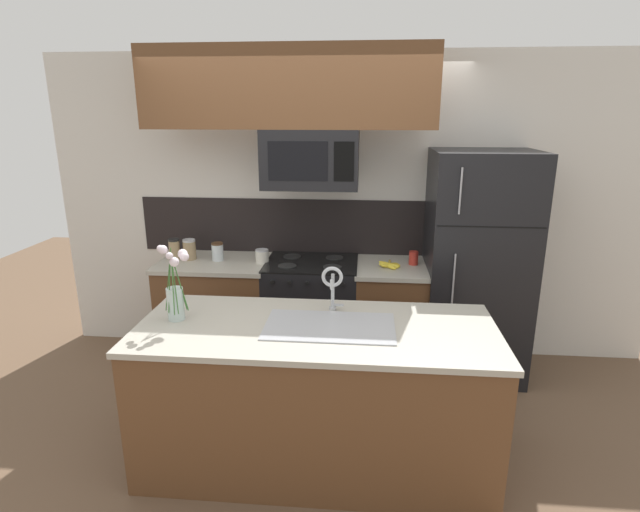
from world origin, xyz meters
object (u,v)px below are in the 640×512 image
refrigerator (476,266)px  storage_jar_medium (189,249)px  storage_jar_short (218,252)px  storage_jar_squat (262,256)px  microwave (311,159)px  banana_bunch (390,265)px  flower_vase (175,294)px  storage_jar_tall (174,249)px  stove_range (312,313)px  coffee_tin (414,258)px  sink_faucet (332,283)px

refrigerator → storage_jar_medium: refrigerator is taller
refrigerator → storage_jar_short: bearing=180.0°
storage_jar_short → storage_jar_squat: (0.39, -0.03, -0.02)m
microwave → banana_bunch: size_ratio=3.91×
storage_jar_medium → banana_bunch: 1.69m
storage_jar_squat → flower_vase: (-0.27, -1.22, 0.11)m
microwave → storage_jar_tall: 1.40m
storage_jar_medium → storage_jar_squat: bearing=-3.9°
refrigerator → flower_vase: 2.38m
storage_jar_medium → banana_bunch: size_ratio=0.91×
storage_jar_medium → stove_range: bearing=-1.6°
flower_vase → storage_jar_squat: bearing=77.4°
microwave → coffee_tin: microwave is taller
refrigerator → sink_faucet: (-1.10, -1.05, 0.19)m
refrigerator → sink_faucet: size_ratio=6.02×
microwave → flower_vase: 1.55m
banana_bunch → storage_jar_short: bearing=176.8°
coffee_tin → stove_range: bearing=-176.6°
stove_range → sink_faucet: bearing=-76.8°
stove_range → refrigerator: 1.41m
banana_bunch → coffee_tin: bearing=29.0°
microwave → storage_jar_short: 1.12m
coffee_tin → banana_bunch: bearing=-151.0°
banana_bunch → coffee_tin: (0.20, 0.11, 0.03)m
banana_bunch → refrigerator: bearing=6.5°
storage_jar_medium → coffee_tin: storage_jar_medium is taller
microwave → storage_jar_medium: bearing=177.3°
storage_jar_tall → sink_faucet: size_ratio=0.59×
storage_jar_medium → flower_vase: size_ratio=0.36×
refrigerator → storage_jar_squat: refrigerator is taller
storage_jar_tall → coffee_tin: bearing=1.0°
microwave → sink_faucet: microwave is taller
stove_range → flower_vase: flower_vase is taller
coffee_tin → flower_vase: bearing=-139.9°
storage_jar_tall → storage_jar_medium: bearing=6.9°
refrigerator → flower_vase: size_ratio=3.86×
storage_jar_medium → sink_faucet: (1.29, -1.06, 0.11)m
storage_jar_tall → flower_vase: (0.49, -1.24, 0.08)m
refrigerator → storage_jar_medium: size_ratio=10.60×
microwave → storage_jar_short: size_ratio=4.87×
storage_jar_medium → storage_jar_squat: size_ratio=1.53×
stove_range → storage_jar_short: storage_jar_short is taller
stove_range → storage_jar_short: (-0.80, 0.02, 0.52)m
refrigerator → banana_bunch: refrigerator is taller
storage_jar_squat → flower_vase: size_ratio=0.24×
refrigerator → banana_bunch: 0.70m
storage_jar_squat → flower_vase: 1.25m
storage_jar_medium → coffee_tin: 1.88m
storage_jar_short → flower_vase: flower_vase is taller
storage_jar_squat → flower_vase: bearing=-102.6°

